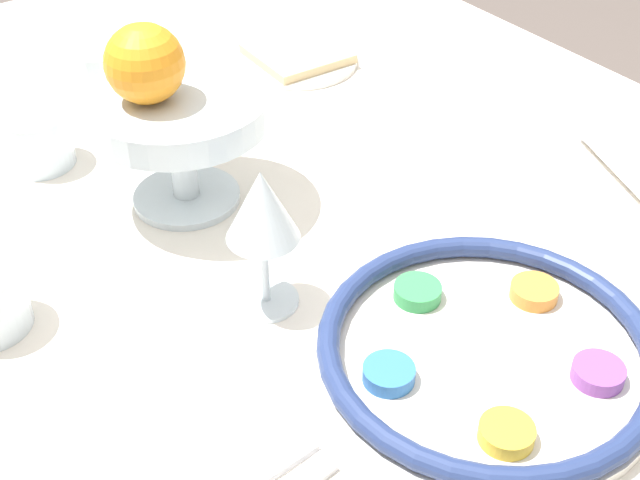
{
  "coord_description": "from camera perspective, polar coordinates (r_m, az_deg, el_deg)",
  "views": [
    {
      "loc": [
        -0.56,
        0.46,
        1.32
      ],
      "look_at": [
        -0.03,
        0.07,
        0.8
      ],
      "focal_mm": 50.0,
      "sensor_mm": 36.0,
      "label": 1
    }
  ],
  "objects": [
    {
      "name": "orange_fruit",
      "position": [
        0.88,
        -11.16,
        11.02
      ],
      "size": [
        0.08,
        0.08,
        0.08
      ],
      "color": "orange",
      "rests_on": "fruit_stand"
    },
    {
      "name": "spoon",
      "position": [
        1.09,
        19.79,
        4.89
      ],
      "size": [
        0.17,
        0.04,
        0.01
      ],
      "color": "silver",
      "rests_on": "dining_table"
    },
    {
      "name": "bread_plate",
      "position": [
        1.24,
        -1.44,
        11.61
      ],
      "size": [
        0.16,
        0.16,
        0.02
      ],
      "color": "silver",
      "rests_on": "dining_table"
    },
    {
      "name": "cup_far",
      "position": [
        1.06,
        -17.69,
        6.16
      ],
      "size": [
        0.08,
        0.08,
        0.06
      ],
      "color": "silver",
      "rests_on": "dining_table"
    },
    {
      "name": "cup_mid",
      "position": [
        1.19,
        -13.86,
        10.48
      ],
      "size": [
        0.08,
        0.08,
        0.06
      ],
      "color": "silver",
      "rests_on": "dining_table"
    },
    {
      "name": "napkin_roll",
      "position": [
        1.04,
        19.47,
        4.54
      ],
      "size": [
        0.19,
        0.11,
        0.04
      ],
      "color": "white",
      "rests_on": "dining_table"
    },
    {
      "name": "fruit_stand",
      "position": [
        0.92,
        -9.08,
        7.72
      ],
      "size": [
        0.19,
        0.19,
        0.13
      ],
      "color": "silver",
      "rests_on": "dining_table"
    },
    {
      "name": "seder_plate",
      "position": [
        0.78,
        10.7,
        -6.98
      ],
      "size": [
        0.29,
        0.29,
        0.03
      ],
      "color": "silver",
      "rests_on": "dining_table"
    },
    {
      "name": "wine_glass",
      "position": [
        0.77,
        -3.73,
        1.86
      ],
      "size": [
        0.07,
        0.07,
        0.15
      ],
      "color": "silver",
      "rests_on": "dining_table"
    },
    {
      "name": "dining_table",
      "position": [
        1.19,
        1.86,
        -14.24
      ],
      "size": [
        1.57,
        1.0,
        0.76
      ],
      "color": "silver",
      "rests_on": "ground_plane"
    }
  ]
}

